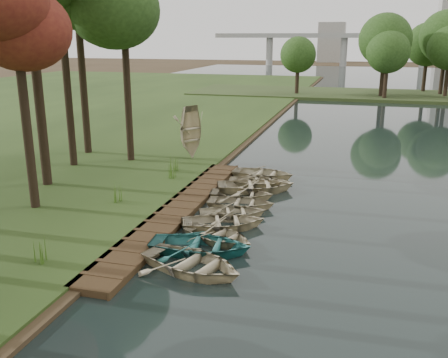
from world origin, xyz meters
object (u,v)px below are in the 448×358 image
(boardwalk, at_px, (178,210))
(rowboat_0, at_px, (192,261))
(rowboat_1, at_px, (200,243))
(stored_rowboat, at_px, (191,153))
(rowboat_2, at_px, (219,234))

(boardwalk, xyz_separation_m, rowboat_0, (2.57, -5.48, 0.29))
(rowboat_1, bearing_deg, stored_rowboat, 15.30)
(boardwalk, height_order, rowboat_0, rowboat_0)
(rowboat_1, height_order, stored_rowboat, stored_rowboat)
(boardwalk, xyz_separation_m, rowboat_1, (2.37, -3.96, 0.29))
(boardwalk, xyz_separation_m, rowboat_2, (2.72, -2.75, 0.22))
(rowboat_0, xyz_separation_m, stored_rowboat, (-5.12, 14.58, 0.21))
(boardwalk, bearing_deg, rowboat_2, -45.31)
(boardwalk, bearing_deg, rowboat_1, -59.13)
(rowboat_0, relative_size, stored_rowboat, 1.12)
(boardwalk, distance_m, rowboat_0, 6.06)
(rowboat_0, height_order, rowboat_1, rowboat_0)
(rowboat_0, distance_m, rowboat_2, 2.73)
(boardwalk, height_order, stored_rowboat, stored_rowboat)
(boardwalk, distance_m, stored_rowboat, 9.47)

